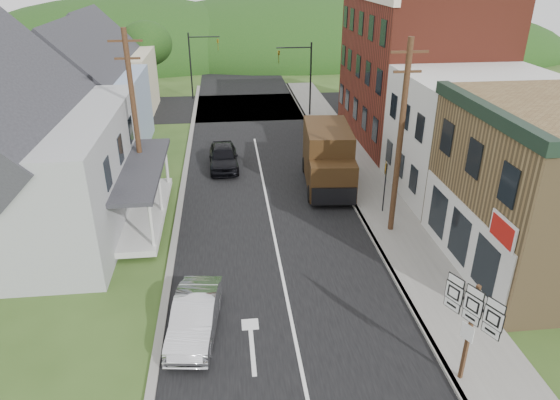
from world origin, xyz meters
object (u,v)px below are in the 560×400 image
object	(u,v)px
dark_sedan	(223,157)
warning_sign	(385,179)
silver_sedan	(195,317)
delivery_van	(328,158)
route_sign_cluster	(471,320)

from	to	relation	value
dark_sedan	warning_sign	xyz separation A→B (m)	(8.02, -7.24, 1.19)
dark_sedan	warning_sign	bearing A→B (deg)	-43.65
dark_sedan	warning_sign	distance (m)	10.87
silver_sedan	delivery_van	bearing A→B (deg)	66.42
delivery_van	route_sign_cluster	world-z (taller)	route_sign_cluster
dark_sedan	warning_sign	world-z (taller)	warning_sign
delivery_van	warning_sign	bearing A→B (deg)	-55.57
route_sign_cluster	warning_sign	size ratio (longest dim) A/B	1.22
route_sign_cluster	silver_sedan	bearing A→B (deg)	133.68
delivery_van	route_sign_cluster	xyz separation A→B (m)	(1.14, -15.09, 0.65)
silver_sedan	delivery_van	distance (m)	13.84
silver_sedan	warning_sign	xyz separation A→B (m)	(9.13, 8.13, 1.26)
dark_sedan	delivery_van	distance (m)	6.91
dark_sedan	delivery_van	world-z (taller)	delivery_van
silver_sedan	delivery_van	xyz separation A→B (m)	(7.00, 11.89, 1.04)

